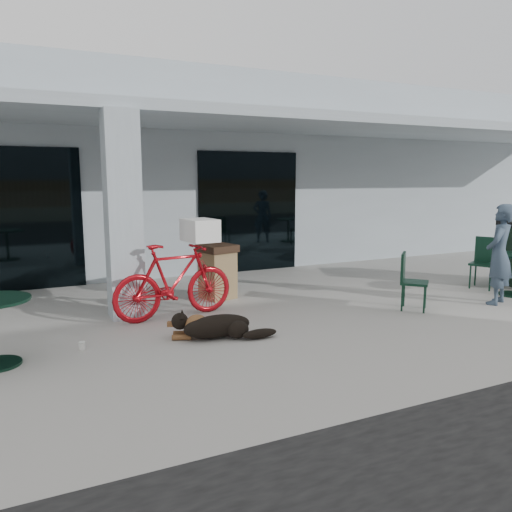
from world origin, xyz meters
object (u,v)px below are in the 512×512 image
bicycle (174,281)px  trash_receptacle (218,272)px  person (499,254)px  cafe_chair_far_a (415,282)px  dog (217,325)px  cafe_chair_far_b (483,263)px

bicycle → trash_receptacle: 1.39m
trash_receptacle → person: bearing=-30.0°
person → trash_receptacle: person is taller
person → trash_receptacle: bearing=-55.2°
bicycle → cafe_chair_far_a: bearing=-115.5°
bicycle → cafe_chair_far_a: size_ratio=2.07×
dog → person: person is taller
bicycle → cafe_chair_far_a: (3.65, -1.21, -0.11)m
dog → person: (4.97, -0.30, 0.67)m
cafe_chair_far_b → trash_receptacle: bearing=-132.6°
dog → trash_receptacle: (0.81, 2.10, 0.30)m
person → dog: bearing=-28.7°
bicycle → trash_receptacle: bicycle is taller
cafe_chair_far_b → person: (-0.78, -0.95, 0.36)m
bicycle → cafe_chair_far_a: bicycle is taller
dog → cafe_chair_far_b: size_ratio=1.10×
dog → cafe_chair_far_a: cafe_chair_far_a is taller
cafe_chair_far_b → trash_receptacle: size_ratio=1.02×
bicycle → cafe_chair_far_a: 3.85m
cafe_chair_far_b → person: person is taller
dog → person: 5.02m
bicycle → dog: 1.29m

